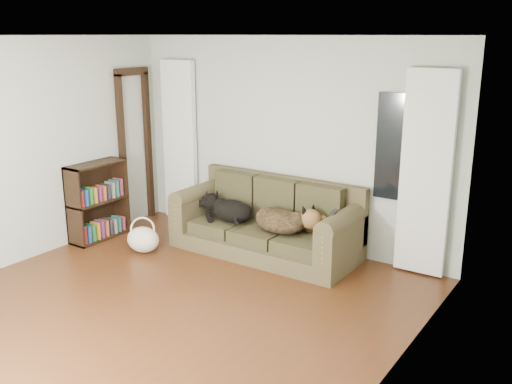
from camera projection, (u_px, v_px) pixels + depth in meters
The scene contains 14 objects.
floor at pixel (151, 315), 5.48m from camera, with size 5.00×5.00×0.00m, color #442411.
ceiling at pixel (136, 36), 4.78m from camera, with size 5.00×5.00×0.00m, color white.
wall_back at pixel (286, 143), 7.13m from camera, with size 4.50×0.04×2.60m, color #AFB7AB.
wall_right at pixel (381, 231), 3.93m from camera, with size 0.04×5.00×2.60m, color #AFB7AB.
curtain_left at pixel (180, 142), 8.02m from camera, with size 0.55×0.08×2.25m, color white.
curtain_right at pixel (426, 174), 6.15m from camera, with size 0.55×0.08×2.25m, color white.
window_pane at pixel (398, 147), 6.31m from camera, with size 0.50×0.03×1.20m, color black.
door_casing at pixel (136, 149), 8.02m from camera, with size 0.07×0.60×2.10m, color black.
sofa at pixel (265, 218), 6.93m from camera, with size 2.29×0.99×0.94m, color #403629.
dog_black_lab at pixel (230, 210), 7.15m from camera, with size 0.62×0.43×0.26m, color black.
dog_shepherd at pixel (284, 221), 6.70m from camera, with size 0.68×0.48×0.30m, color black.
tv_remote at pixel (334, 212), 6.25m from camera, with size 0.05×0.17×0.02m, color black.
tote_bag at pixel (143, 239), 7.05m from camera, with size 0.44×0.34×0.32m, color beige.
bookshelf at pixel (98, 202), 7.44m from camera, with size 0.31×0.81×1.02m, color black.
Camera 1 is at (3.60, -3.56, 2.61)m, focal length 40.00 mm.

